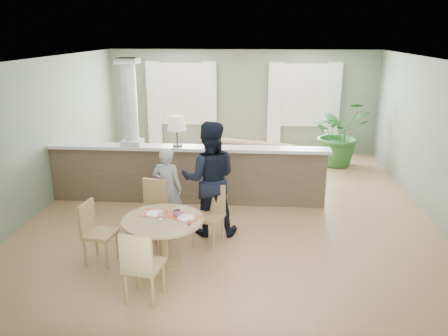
# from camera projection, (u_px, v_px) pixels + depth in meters

# --- Properties ---
(ground) EXTENTS (8.00, 8.00, 0.00)m
(ground) POSITION_uv_depth(u_px,v_px,m) (233.00, 207.00, 8.16)
(ground) COLOR tan
(ground) RESTS_ON ground
(room_shell) EXTENTS (7.02, 8.02, 2.71)m
(room_shell) POSITION_uv_depth(u_px,v_px,m) (234.00, 105.00, 8.21)
(room_shell) COLOR gray
(room_shell) RESTS_ON ground
(pony_wall) EXTENTS (5.32, 0.38, 2.70)m
(pony_wall) POSITION_uv_depth(u_px,v_px,m) (182.00, 167.00, 8.21)
(pony_wall) COLOR brown
(pony_wall) RESTS_ON ground
(sofa) EXTENTS (3.00, 1.90, 0.82)m
(sofa) POSITION_uv_depth(u_px,v_px,m) (240.00, 163.00, 9.48)
(sofa) COLOR #937850
(sofa) RESTS_ON ground
(houseplant) EXTENTS (1.88, 1.81, 1.60)m
(houseplant) POSITION_uv_depth(u_px,v_px,m) (339.00, 133.00, 10.53)
(houseplant) COLOR #285F26
(houseplant) RESTS_ON ground
(dining_table) EXTENTS (1.13, 1.13, 0.77)m
(dining_table) POSITION_uv_depth(u_px,v_px,m) (164.00, 228.00, 6.05)
(dining_table) COLOR tan
(dining_table) RESTS_ON ground
(chair_far_boy) EXTENTS (0.51, 0.51, 0.94)m
(chair_far_boy) POSITION_uv_depth(u_px,v_px,m) (152.00, 207.00, 6.86)
(chair_far_boy) COLOR tan
(chair_far_boy) RESTS_ON ground
(chair_far_man) EXTENTS (0.53, 0.53, 0.92)m
(chair_far_man) POSITION_uv_depth(u_px,v_px,m) (210.00, 211.00, 6.70)
(chair_far_man) COLOR tan
(chair_far_man) RESTS_ON ground
(chair_near) EXTENTS (0.49, 0.49, 0.94)m
(chair_near) POSITION_uv_depth(u_px,v_px,m) (141.00, 264.00, 5.17)
(chair_near) COLOR tan
(chair_near) RESTS_ON ground
(chair_side) EXTENTS (0.46, 0.46, 0.89)m
(chair_side) POSITION_uv_depth(u_px,v_px,m) (95.00, 230.00, 6.11)
(chair_side) COLOR tan
(chair_side) RESTS_ON ground
(child_person) EXTENTS (0.55, 0.40, 1.38)m
(child_person) POSITION_uv_depth(u_px,v_px,m) (167.00, 189.00, 7.13)
(child_person) COLOR #9A9A9F
(child_person) RESTS_ON ground
(man_person) EXTENTS (0.96, 0.78, 1.85)m
(man_person) POSITION_uv_depth(u_px,v_px,m) (209.00, 179.00, 6.88)
(man_person) COLOR black
(man_person) RESTS_ON ground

